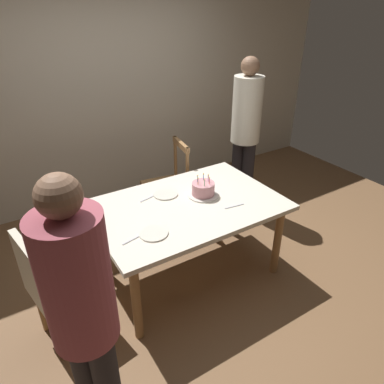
{
  "coord_description": "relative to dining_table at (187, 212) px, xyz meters",
  "views": [
    {
      "loc": [
        -1.32,
        -2.2,
        2.27
      ],
      "look_at": [
        0.05,
        0.0,
        0.84
      ],
      "focal_mm": 32.84,
      "sensor_mm": 36.0,
      "label": 1
    }
  ],
  "objects": [
    {
      "name": "chair_upholstered",
      "position": [
        -1.18,
        -0.14,
        -0.13
      ],
      "size": [
        0.51,
        0.51,
        0.95
      ],
      "color": "beige",
      "rests_on": "ground"
    },
    {
      "name": "chair_spindle_back",
      "position": [
        0.26,
        0.85,
        -0.2
      ],
      "size": [
        0.5,
        0.5,
        0.95
      ],
      "color": "#9E7042",
      "rests_on": "ground"
    },
    {
      "name": "fork_near_guest",
      "position": [
        0.32,
        -0.25,
        0.09
      ],
      "size": [
        0.18,
        0.04,
        0.01
      ],
      "primitive_type": "cube",
      "rotation": [
        0.0,
        0.0,
        -0.13
      ],
      "color": "silver",
      "rests_on": "dining_table"
    },
    {
      "name": "plate_near_celebrant",
      "position": [
        -0.44,
        -0.24,
        0.09
      ],
      "size": [
        0.22,
        0.22,
        0.01
      ],
      "primitive_type": "cylinder",
      "color": "silver",
      "rests_on": "dining_table"
    },
    {
      "name": "fork_near_celebrant",
      "position": [
        -0.6,
        -0.22,
        0.09
      ],
      "size": [
        0.18,
        0.06,
        0.01
      ],
      "primitive_type": "cube",
      "rotation": [
        0.0,
        0.0,
        0.22
      ],
      "color": "silver",
      "rests_on": "dining_table"
    },
    {
      "name": "plate_far_side",
      "position": [
        -0.08,
        0.24,
        0.09
      ],
      "size": [
        0.22,
        0.22,
        0.01
      ],
      "primitive_type": "cylinder",
      "color": "silver",
      "rests_on": "dining_table"
    },
    {
      "name": "dining_table",
      "position": [
        0.0,
        0.0,
        0.0
      ],
      "size": [
        1.58,
        1.06,
        0.74
      ],
      "color": "silver",
      "rests_on": "ground"
    },
    {
      "name": "fork_far_side",
      "position": [
        -0.24,
        0.26,
        0.09
      ],
      "size": [
        0.18,
        0.06,
        0.01
      ],
      "primitive_type": "cube",
      "rotation": [
        0.0,
        0.0,
        0.23
      ],
      "color": "silver",
      "rests_on": "dining_table"
    },
    {
      "name": "back_wall",
      "position": [
        0.0,
        1.85,
        0.64
      ],
      "size": [
        6.4,
        0.1,
        2.6
      ],
      "primitive_type": "cube",
      "color": "beige",
      "rests_on": "ground"
    },
    {
      "name": "person_celebrant",
      "position": [
        -1.13,
        -0.92,
        0.31
      ],
      "size": [
        0.32,
        0.32,
        1.7
      ],
      "color": "#262328",
      "rests_on": "ground"
    },
    {
      "name": "ground",
      "position": [
        0.0,
        0.0,
        -0.66
      ],
      "size": [
        6.4,
        6.4,
        0.0
      ],
      "primitive_type": "plane",
      "color": "brown"
    },
    {
      "name": "birthday_cake",
      "position": [
        0.2,
        0.05,
        0.14
      ],
      "size": [
        0.28,
        0.28,
        0.19
      ],
      "color": "silver",
      "rests_on": "dining_table"
    },
    {
      "name": "person_guest",
      "position": [
        1.17,
        0.67,
        0.35
      ],
      "size": [
        0.32,
        0.32,
        1.77
      ],
      "color": "#262328",
      "rests_on": "ground"
    }
  ]
}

